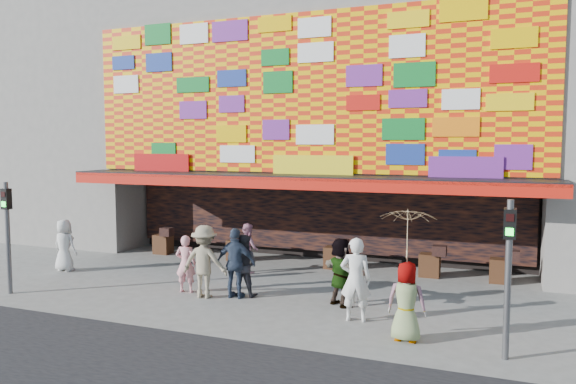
% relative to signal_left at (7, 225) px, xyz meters
% --- Properties ---
extents(ground, '(90.00, 90.00, 0.00)m').
position_rel_signal_left_xyz_m(ground, '(6.20, 1.50, -1.86)').
color(ground, slate).
rests_on(ground, ground).
extents(shop_building, '(15.20, 9.40, 10.00)m').
position_rel_signal_left_xyz_m(shop_building, '(6.20, 9.68, 3.37)').
color(shop_building, gray).
rests_on(shop_building, ground).
extents(neighbor_left, '(11.00, 8.00, 12.00)m').
position_rel_signal_left_xyz_m(neighbor_left, '(-6.80, 9.50, 4.14)').
color(neighbor_left, gray).
rests_on(neighbor_left, ground).
extents(signal_left, '(0.22, 0.20, 3.00)m').
position_rel_signal_left_xyz_m(signal_left, '(0.00, 0.00, 0.00)').
color(signal_left, '#59595B').
rests_on(signal_left, ground).
extents(signal_right, '(0.22, 0.20, 3.00)m').
position_rel_signal_left_xyz_m(signal_right, '(12.40, 0.00, 0.00)').
color(signal_right, '#59595B').
rests_on(signal_right, ground).
extents(ped_a, '(0.81, 0.53, 1.64)m').
position_rel_signal_left_xyz_m(ped_a, '(-0.58, 2.62, -1.04)').
color(ped_a, silver).
rests_on(ped_a, ground).
extents(ped_b, '(0.63, 0.48, 1.56)m').
position_rel_signal_left_xyz_m(ped_b, '(4.32, 1.87, -1.08)').
color(ped_b, pink).
rests_on(ped_b, ground).
extents(ped_c, '(0.86, 0.70, 1.64)m').
position_rel_signal_left_xyz_m(ped_c, '(5.92, 2.11, -1.04)').
color(ped_c, '#222227').
rests_on(ped_c, ground).
extents(ped_d, '(1.28, 0.80, 1.90)m').
position_rel_signal_left_xyz_m(ped_d, '(5.04, 1.62, -0.91)').
color(ped_d, gray).
rests_on(ped_d, ground).
extents(ped_e, '(1.09, 0.50, 1.83)m').
position_rel_signal_left_xyz_m(ped_e, '(5.83, 1.86, -0.94)').
color(ped_e, '#2E3A50').
rests_on(ped_e, ground).
extents(ped_f, '(1.56, 1.33, 1.69)m').
position_rel_signal_left_xyz_m(ped_f, '(8.56, 2.20, -1.01)').
color(ped_f, gray).
rests_on(ped_f, ground).
extents(ped_g, '(0.82, 0.55, 1.64)m').
position_rel_signal_left_xyz_m(ped_g, '(10.50, 0.29, -1.04)').
color(ped_g, gray).
rests_on(ped_g, ground).
extents(ped_h, '(0.77, 0.58, 1.91)m').
position_rel_signal_left_xyz_m(ped_h, '(9.21, 1.18, -0.90)').
color(ped_h, silver).
rests_on(ped_h, ground).
extents(ped_i, '(0.94, 0.94, 1.54)m').
position_rel_signal_left_xyz_m(ped_i, '(4.84, 4.62, -1.09)').
color(ped_i, '#BD7A94').
rests_on(ped_i, ground).
extents(parasol, '(1.46, 1.48, 1.97)m').
position_rel_signal_left_xyz_m(parasol, '(10.50, 0.29, 0.35)').
color(parasol, beige).
rests_on(parasol, ground).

